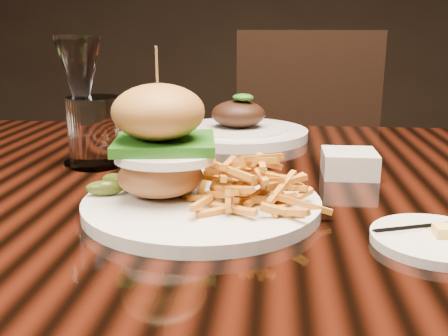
# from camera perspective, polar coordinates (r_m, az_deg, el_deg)

# --- Properties ---
(dining_table) EXTENTS (1.60, 0.90, 0.75)m
(dining_table) POSITION_cam_1_polar(r_m,az_deg,el_deg) (0.76, 1.62, -7.19)
(dining_table) COLOR black
(dining_table) RESTS_ON ground
(burger_plate) EXTENTS (0.28, 0.28, 0.19)m
(burger_plate) POSITION_cam_1_polar(r_m,az_deg,el_deg) (0.62, -3.21, -0.26)
(burger_plate) COLOR silver
(burger_plate) RESTS_ON dining_table
(side_saucer) EXTENTS (0.13, 0.13, 0.02)m
(side_saucer) POSITION_cam_1_polar(r_m,az_deg,el_deg) (0.57, 22.03, -7.23)
(side_saucer) COLOR silver
(side_saucer) RESTS_ON dining_table
(ramekin) EXTENTS (0.10, 0.10, 0.04)m
(ramekin) POSITION_cam_1_polar(r_m,az_deg,el_deg) (0.79, 13.47, 0.51)
(ramekin) COLOR silver
(ramekin) RESTS_ON dining_table
(wine_glass) EXTENTS (0.07, 0.07, 0.20)m
(wine_glass) POSITION_cam_1_polar(r_m,az_deg,el_deg) (0.84, -15.43, 10.20)
(wine_glass) COLOR white
(wine_glass) RESTS_ON dining_table
(water_tumbler) EXTENTS (0.08, 0.08, 0.11)m
(water_tumbler) POSITION_cam_1_polar(r_m,az_deg,el_deg) (0.84, -13.90, 3.83)
(water_tumbler) COLOR white
(water_tumbler) RESTS_ON dining_table
(far_dish) EXTENTS (0.27, 0.27, 0.09)m
(far_dish) POSITION_cam_1_polar(r_m,az_deg,el_deg) (1.02, 1.55, 4.20)
(far_dish) COLOR silver
(far_dish) RESTS_ON dining_table
(chair_far) EXTENTS (0.46, 0.47, 0.95)m
(chair_far) POSITION_cam_1_polar(r_m,az_deg,el_deg) (1.65, 9.04, 0.13)
(chair_far) COLOR black
(chair_far) RESTS_ON ground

